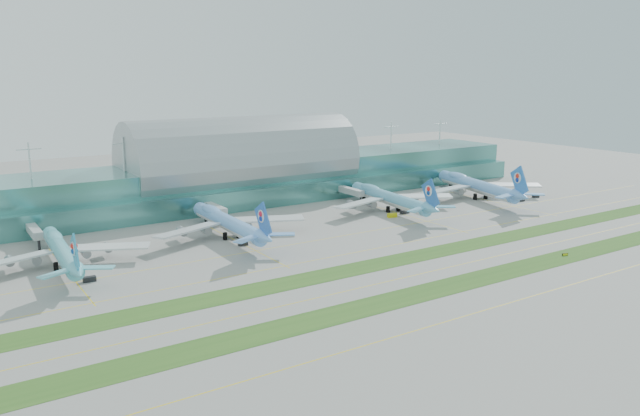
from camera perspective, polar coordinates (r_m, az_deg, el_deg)
ground at (r=223.34m, az=7.77°, el=-4.80°), size 700.00×700.00×0.00m
terminal at (r=325.81m, az=-7.12°, el=3.23°), size 340.00×69.10×36.00m
grass_strip_near at (r=204.14m, az=12.94°, el=-6.66°), size 420.00×12.00×0.08m
grass_strip_far at (r=224.77m, az=7.43°, el=-4.67°), size 420.00×12.00×0.08m
taxiline_a at (r=191.78m, az=17.26°, el=-8.19°), size 420.00×0.35×0.01m
taxiline_b at (r=213.50m, az=10.23°, el=-5.70°), size 420.00×0.35×0.01m
taxiline_c at (r=236.61m, az=4.92°, el=-3.74°), size 420.00×0.35×0.01m
taxiline_d at (r=253.62m, az=1.86°, el=-2.60°), size 420.00×0.35×0.01m
airliner_a at (r=231.53m, az=-22.57°, el=-3.57°), size 59.06×67.07×18.46m
airliner_b at (r=254.51m, az=-8.49°, el=-1.22°), size 64.87×73.54×20.26m
airliner_c at (r=301.56m, az=6.28°, el=0.99°), size 65.30×74.53×20.51m
airliner_d at (r=339.42m, az=14.07°, el=2.06°), size 69.31×79.96×22.27m
gse_b at (r=212.94m, az=-20.33°, el=-6.11°), size 4.08×2.14×1.64m
gse_c at (r=242.03m, az=-7.05°, el=-3.25°), size 4.01×2.39×1.40m
gse_d at (r=254.32m, az=-4.73°, el=-2.42°), size 3.43×2.17×1.45m
gse_e at (r=287.76m, az=6.61°, el=-0.67°), size 4.68×3.03×1.85m
gse_f at (r=296.38m, az=7.75°, el=-0.33°), size 4.31×2.31×1.71m
gse_g at (r=337.57m, az=17.96°, el=0.71°), size 3.12×1.74×1.44m
gse_h at (r=350.13m, az=19.12°, el=1.03°), size 4.02×2.39×1.45m
taxiway_sign_east at (r=243.93m, az=21.50°, el=-3.97°), size 2.29×0.99×0.99m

